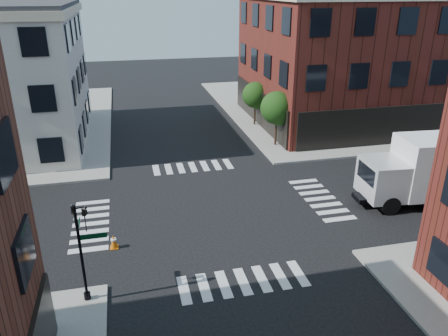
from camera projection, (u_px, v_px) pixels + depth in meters
name	position (u px, v px, depth m)	size (l,w,h in m)	color
ground	(212.00, 211.00, 26.15)	(120.00, 120.00, 0.00)	black
sidewalk_ne	(356.00, 104.00, 49.41)	(30.00, 30.00, 0.15)	gray
building_ne	(384.00, 58.00, 42.53)	(25.00, 16.00, 12.00)	#4F1C13
tree_near	(278.00, 110.00, 35.49)	(2.69, 2.69, 4.49)	black
tree_far	(256.00, 96.00, 40.99)	(2.43, 2.43, 4.07)	black
signal_pole	(82.00, 242.00, 17.64)	(1.29, 1.24, 4.60)	black
box_truck	(439.00, 169.00, 26.52)	(9.38, 3.44, 4.17)	white
traffic_cone	(114.00, 242.00, 22.28)	(0.43, 0.43, 0.77)	#DB6409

